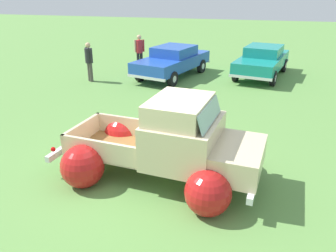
% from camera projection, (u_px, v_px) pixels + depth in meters
% --- Properties ---
extents(ground_plane, '(80.00, 80.00, 0.00)m').
position_uv_depth(ground_plane, '(156.00, 175.00, 7.81)').
color(ground_plane, '#609347').
extents(vintage_pickup_truck, '(4.79, 3.14, 1.96)m').
position_uv_depth(vintage_pickup_truck, '(172.00, 148.00, 7.39)').
color(vintage_pickup_truck, black).
rests_on(vintage_pickup_truck, ground).
extents(show_car_0, '(3.07, 4.93, 1.43)m').
position_uv_depth(show_car_0, '(173.00, 60.00, 15.98)').
color(show_car_0, black).
rests_on(show_car_0, ground).
extents(show_car_1, '(2.75, 4.85, 1.43)m').
position_uv_depth(show_car_1, '(262.00, 60.00, 16.06)').
color(show_car_1, black).
rests_on(show_car_1, ground).
extents(spectator_0, '(0.49, 0.47, 1.76)m').
position_uv_depth(spectator_0, '(89.00, 59.00, 15.09)').
color(spectator_0, '#4C4742').
rests_on(spectator_0, ground).
extents(spectator_2, '(0.50, 0.46, 1.77)m').
position_uv_depth(spectator_2, '(139.00, 50.00, 17.33)').
color(spectator_2, black).
rests_on(spectator_2, ground).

